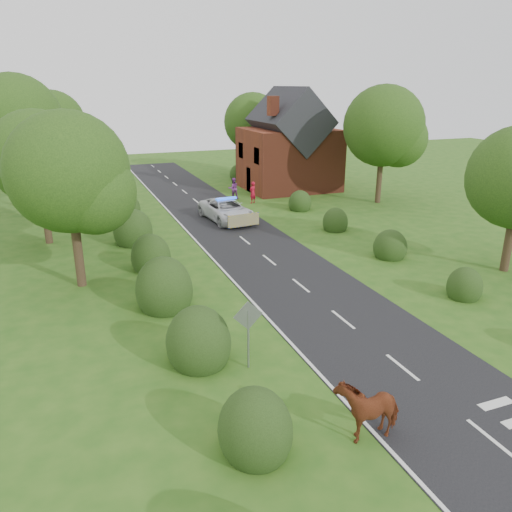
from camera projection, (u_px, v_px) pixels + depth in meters
name	position (u px, v px, depth m)	size (l,w,h in m)	color
ground	(402.00, 368.00, 17.43)	(120.00, 120.00, 0.00)	#295717
road	(250.00, 245.00, 30.62)	(6.00, 70.00, 0.02)	black
road_markings	(237.00, 258.00, 28.24)	(4.96, 70.00, 0.01)	white
hedgerow_left	(153.00, 264.00, 25.23)	(2.75, 50.41, 3.00)	#203312
hedgerow_right	(378.00, 242.00, 29.38)	(2.10, 45.78, 2.10)	#203312
tree_left_a	(75.00, 177.00, 22.75)	(5.74, 5.60, 8.38)	#332316
tree_left_b	(43.00, 161.00, 29.37)	(5.74, 5.60, 8.07)	#332316
tree_left_c	(21.00, 124.00, 37.15)	(6.97, 6.80, 10.22)	#332316
tree_left_d	(56.00, 125.00, 47.11)	(6.15, 6.00, 8.89)	#332316
tree_right_b	(388.00, 129.00, 39.61)	(6.56, 6.40, 9.40)	#332316
tree_right_c	(256.00, 124.00, 52.16)	(6.15, 6.00, 8.58)	#332316
road_sign	(248.00, 325.00, 16.92)	(1.06, 0.08, 2.53)	gray
house	(289.00, 148.00, 45.84)	(8.00, 7.40, 9.17)	maroon
cow	(367.00, 410.00, 14.00)	(1.08, 2.04, 1.45)	#581F11
police_van	(227.00, 210.00, 35.83)	(3.11, 5.83, 1.69)	silver
pedestrian_red	(253.00, 192.00, 41.07)	(0.65, 0.43, 1.79)	#A60E24
pedestrian_purple	(233.00, 188.00, 42.53)	(0.89, 0.69, 1.83)	#75317B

